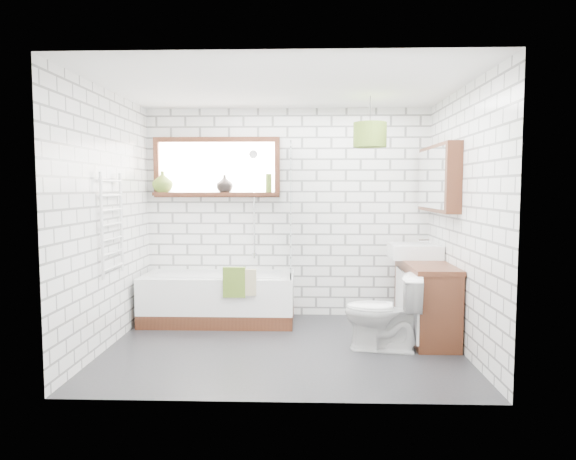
{
  "coord_description": "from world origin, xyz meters",
  "views": [
    {
      "loc": [
        0.21,
        -4.9,
        1.55
      ],
      "look_at": [
        0.04,
        0.25,
        1.13
      ],
      "focal_mm": 32.0,
      "sensor_mm": 36.0,
      "label": 1
    }
  ],
  "objects_px": {
    "vanity": "(425,298)",
    "pendant": "(370,135)",
    "bathtub": "(219,298)",
    "toilet": "(383,312)",
    "basin": "(414,251)"
  },
  "relations": [
    {
      "from": "bathtub",
      "to": "toilet",
      "type": "distance_m",
      "value": 2.0
    },
    {
      "from": "bathtub",
      "to": "toilet",
      "type": "xyz_separation_m",
      "value": [
        1.74,
        -0.97,
        0.09
      ]
    },
    {
      "from": "bathtub",
      "to": "basin",
      "type": "bearing_deg",
      "value": -4.42
    },
    {
      "from": "basin",
      "to": "toilet",
      "type": "relative_size",
      "value": 0.73
    },
    {
      "from": "vanity",
      "to": "bathtub",
      "type": "bearing_deg",
      "value": 168.75
    },
    {
      "from": "bathtub",
      "to": "pendant",
      "type": "bearing_deg",
      "value": -14.31
    },
    {
      "from": "basin",
      "to": "pendant",
      "type": "bearing_deg",
      "value": -154.64
    },
    {
      "from": "vanity",
      "to": "toilet",
      "type": "xyz_separation_m",
      "value": [
        -0.52,
        -0.52,
        -0.02
      ]
    },
    {
      "from": "bathtub",
      "to": "vanity",
      "type": "distance_m",
      "value": 2.31
    },
    {
      "from": "bathtub",
      "to": "pendant",
      "type": "relative_size",
      "value": 5.01
    },
    {
      "from": "vanity",
      "to": "basin",
      "type": "height_order",
      "value": "basin"
    },
    {
      "from": "vanity",
      "to": "toilet",
      "type": "bearing_deg",
      "value": -134.78
    },
    {
      "from": "bathtub",
      "to": "vanity",
      "type": "bearing_deg",
      "value": -11.25
    },
    {
      "from": "pendant",
      "to": "bathtub",
      "type": "bearing_deg",
      "value": 165.69
    },
    {
      "from": "vanity",
      "to": "pendant",
      "type": "relative_size",
      "value": 3.96
    }
  ]
}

